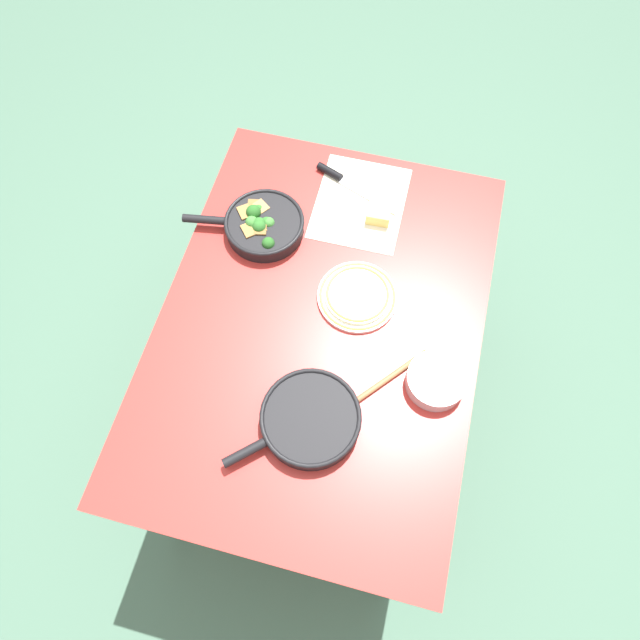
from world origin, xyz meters
TOP-DOWN VIEW (x-y plane):
  - ground_plane at (0.00, 0.00)m, footprint 14.00×14.00m
  - dining_table_red at (0.00, 0.00)m, footprint 1.22×0.87m
  - skillet_broccoli at (-0.25, -0.24)m, footprint 0.23×0.35m
  - skillet_eggs at (0.27, 0.04)m, footprint 0.29×0.31m
  - wooden_spoon at (0.19, 0.15)m, footprint 0.30×0.26m
  - parchment_sheet at (-0.42, 0.02)m, footprint 0.32×0.26m
  - grater_knife at (-0.48, -0.04)m, footprint 0.13×0.28m
  - cheese_block at (-0.39, 0.08)m, footprint 0.08×0.07m
  - dinner_plate_stack at (-0.10, 0.08)m, footprint 0.22×0.22m
  - prep_bowl_steel at (0.09, 0.33)m, footprint 0.15×0.15m

SIDE VIEW (x-z plane):
  - ground_plane at x=0.00m, z-range 0.00..0.00m
  - dining_table_red at x=0.00m, z-range 0.28..1.01m
  - parchment_sheet at x=-0.42m, z-range 0.73..0.73m
  - wooden_spoon at x=0.19m, z-range 0.73..0.74m
  - grater_knife at x=-0.48m, z-range 0.72..0.75m
  - dinner_plate_stack at x=-0.10m, z-range 0.73..0.75m
  - cheese_block at x=-0.39m, z-range 0.73..0.77m
  - prep_bowl_steel at x=0.09m, z-range 0.73..0.77m
  - skillet_eggs at x=0.27m, z-range 0.73..0.78m
  - skillet_broccoli at x=-0.25m, z-range 0.72..0.79m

